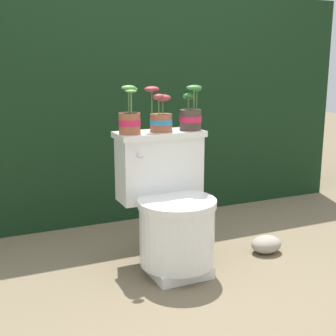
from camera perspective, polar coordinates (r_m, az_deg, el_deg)
ground_plane at (r=2.49m, az=2.77°, el=-12.18°), size 12.00×12.00×0.00m
hedge_backdrop at (r=3.45m, az=-6.68°, el=7.71°), size 3.23×0.82×1.49m
toilet at (r=2.40m, az=0.31°, el=-5.01°), size 0.46×0.52×0.70m
potted_plant_left at (r=2.35m, az=-4.70°, el=6.01°), size 0.11×0.12×0.24m
potted_plant_midleft at (r=2.43m, az=-0.91°, el=6.31°), size 0.14×0.12×0.23m
potted_plant_middle at (r=2.49m, az=2.78°, el=6.43°), size 0.13×0.12×0.24m
garden_stone at (r=2.72m, az=11.88°, el=-9.09°), size 0.18×0.14×0.10m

